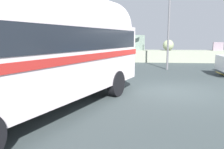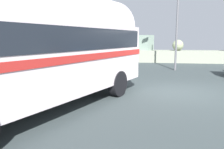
% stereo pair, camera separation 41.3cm
% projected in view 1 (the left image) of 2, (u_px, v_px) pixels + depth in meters
% --- Properties ---
extents(ground, '(32.00, 26.00, 0.02)m').
position_uv_depth(ground, '(176.00, 91.00, 9.03)').
color(ground, '#333D3E').
extents(breakwater, '(31.36, 2.29, 2.49)m').
position_uv_depth(breakwater, '(153.00, 54.00, 20.48)').
color(breakwater, gray).
rests_on(breakwater, ground).
extents(vintage_coach, '(5.48, 8.85, 3.70)m').
position_uv_depth(vintage_coach, '(40.00, 43.00, 6.14)').
color(vintage_coach, black).
rests_on(vintage_coach, ground).
extents(lamp_post, '(1.14, 0.27, 6.01)m').
position_uv_depth(lamp_post, '(167.00, 20.00, 14.74)').
color(lamp_post, '#5B5B60').
rests_on(lamp_post, ground).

